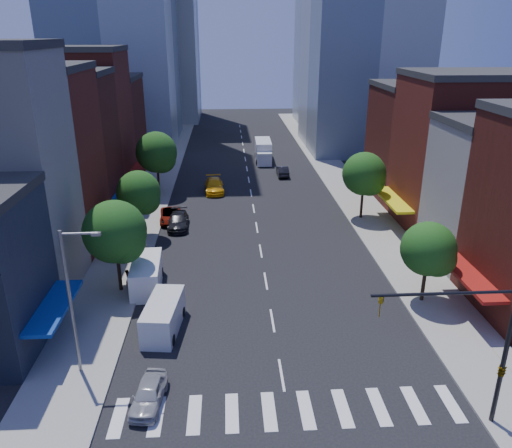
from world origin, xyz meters
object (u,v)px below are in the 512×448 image
at_px(parked_car_second, 150,271).
at_px(pedestrian_near, 128,279).
at_px(parked_car_rear, 178,221).
at_px(cargo_van_near, 163,317).
at_px(box_truck, 263,152).
at_px(traffic_car_oncoming, 283,171).
at_px(parked_car_third, 170,216).
at_px(traffic_car_far, 266,152).
at_px(pedestrian_far, 143,249).
at_px(cargo_van_far, 147,275).
at_px(taxi, 214,186).
at_px(parked_car_front, 149,394).

relative_size(parked_car_second, pedestrian_near, 2.54).
relative_size(parked_car_rear, pedestrian_near, 3.04).
distance_m(cargo_van_near, box_truck, 48.62).
bearing_deg(traffic_car_oncoming, parked_car_second, 64.75).
height_order(parked_car_third, traffic_car_oncoming, traffic_car_oncoming).
bearing_deg(traffic_car_far, pedestrian_far, 71.92).
relative_size(parked_car_rear, cargo_van_far, 0.91).
height_order(taxi, box_truck, box_truck).
relative_size(cargo_van_far, pedestrian_near, 3.33).
height_order(parked_car_front, pedestrian_far, pedestrian_far).
distance_m(taxi, pedestrian_near, 26.46).
xyz_separation_m(parked_car_front, cargo_van_far, (-1.99, 13.33, 0.49)).
height_order(parked_car_third, pedestrian_far, pedestrian_far).
bearing_deg(box_truck, taxi, -113.86).
relative_size(parked_car_rear, cargo_van_near, 0.95).
relative_size(box_truck, pedestrian_near, 4.77).
distance_m(parked_car_rear, traffic_car_far, 33.36).
bearing_deg(parked_car_third, box_truck, 60.40).
bearing_deg(parked_car_front, box_truck, 85.39).
bearing_deg(cargo_van_near, parked_car_front, -83.28).
xyz_separation_m(traffic_car_oncoming, pedestrian_far, (-15.37, -27.32, 0.44)).
bearing_deg(traffic_car_oncoming, box_truck, -77.12).
distance_m(parked_car_second, pedestrian_near, 2.41).
xyz_separation_m(parked_car_front, traffic_car_far, (10.90, 57.80, -0.02)).
xyz_separation_m(parked_car_second, traffic_car_oncoming, (14.37, 30.76, 0.00)).
xyz_separation_m(parked_car_front, parked_car_rear, (-0.66, 26.51, 0.08)).
bearing_deg(parked_car_second, traffic_car_oncoming, 61.75).
xyz_separation_m(parked_car_third, box_truck, (11.93, 26.30, 0.85)).
height_order(parked_car_third, pedestrian_near, pedestrian_near).
bearing_deg(taxi, box_truck, 61.53).
height_order(parked_car_rear, box_truck, box_truck).
distance_m(cargo_van_far, taxi, 25.88).
height_order(cargo_van_near, traffic_car_far, cargo_van_near).
xyz_separation_m(parked_car_third, cargo_van_near, (1.63, -21.22, 0.42)).
xyz_separation_m(box_truck, pedestrian_near, (-13.66, -41.64, -0.52)).
xyz_separation_m(parked_car_second, pedestrian_near, (-1.37, -1.96, 0.29)).
height_order(parked_car_second, pedestrian_far, pedestrian_far).
height_order(parked_car_third, taxi, taxi).
height_order(cargo_van_far, pedestrian_far, cargo_van_far).
xyz_separation_m(parked_car_front, pedestrian_far, (-3.00, 18.43, 0.48)).
bearing_deg(parked_car_third, pedestrian_far, -102.97).
bearing_deg(cargo_van_far, parked_car_front, -84.70).
bearing_deg(parked_car_front, parked_car_rear, 97.47).
bearing_deg(pedestrian_far, parked_car_second, 3.78).
distance_m(cargo_van_far, pedestrian_far, 5.20).
xyz_separation_m(parked_car_third, pedestrian_near, (-1.73, -15.34, 0.33)).
xyz_separation_m(parked_car_rear, traffic_car_far, (11.56, 31.30, -0.10)).
height_order(cargo_van_far, traffic_car_oncoming, cargo_van_far).
height_order(traffic_car_oncoming, pedestrian_near, pedestrian_near).
bearing_deg(parked_car_third, parked_car_rear, -67.28).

